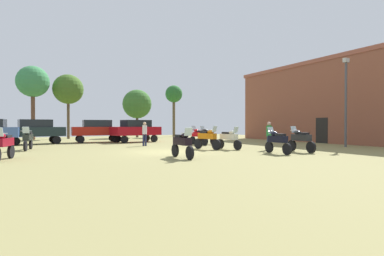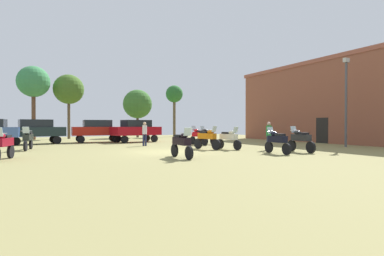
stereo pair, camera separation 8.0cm
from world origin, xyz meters
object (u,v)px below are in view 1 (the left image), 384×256
Objects in this scene: tree_1 at (174,95)px; tree_6 at (68,90)px; brick_building at (350,101)px; motorcycle_1 at (198,136)px; motorcycle_6 at (28,139)px; car_1 at (136,129)px; motorcycle_8 at (207,138)px; tree_5 at (137,104)px; tree_4 at (33,82)px; motorcycle_4 at (207,135)px; motorcycle_7 at (182,143)px; person_1 at (145,132)px; motorcycle_5 at (301,139)px; motorcycle_10 at (4,144)px; motorcycle_3 at (229,138)px; lamp_post at (346,97)px; person_2 at (269,133)px; car_2 at (97,129)px; motorcycle_2 at (277,141)px; car_5 at (35,130)px.

tree_6 is (-12.96, 0.04, 0.02)m from tree_1.
motorcycle_1 is at bearing 165.43° from brick_building.
car_1 reaches higher than motorcycle_6.
motorcycle_6 is 1.04× the size of motorcycle_8.
tree_6 reaches higher than tree_5.
tree_4 is at bearing 142.89° from brick_building.
tree_6 is at bearing 110.53° from motorcycle_1.
motorcycle_4 reaches higher than motorcycle_7.
tree_1 is at bearing 1.50° from tree_4.
person_1 is 0.26× the size of tree_1.
motorcycle_5 is at bearing -84.62° from tree_5.
motorcycle_5 is 11.00m from person_1.
brick_building is at bearing 29.52° from motorcycle_5.
motorcycle_10 is (-13.57, -5.14, -0.01)m from motorcycle_4.
motorcycle_3 is 21.33m from tree_1.
person_1 is 0.29× the size of lamp_post.
motorcycle_5 is 1.27× the size of person_2.
motorcycle_7 is at bearing -173.06° from car_2.
brick_building reaches higher than motorcycle_3.
brick_building reaches higher than car_2.
brick_building is 10.45× the size of motorcycle_10.
person_1 is (8.46, 5.63, 0.33)m from motorcycle_10.
brick_building is 3.56× the size of lamp_post.
motorcycle_3 is 22.04m from tree_6.
car_1 is at bearing -139.80° from motorcycle_6.
car_2 is at bearing -101.63° from motorcycle_10.
tree_1 is 0.94× the size of tree_6.
tree_1 is at bearing -0.17° from tree_6.
motorcycle_7 is at bearing -102.67° from tree_5.
motorcycle_2 is at bearing 125.66° from person_1.
motorcycle_3 is at bearing 164.53° from motorcycle_6.
lamp_post is (9.60, -2.97, 2.78)m from motorcycle_8.
brick_building is 14.21m from motorcycle_1.
motorcycle_2 is at bearing -150.63° from car_5.
motorcycle_8 is 0.47× the size of car_1.
lamp_post is (12.12, -7.82, 2.47)m from person_1.
motorcycle_4 is at bearing -175.51° from person_1.
motorcycle_2 is 10.12m from person_1.
brick_building is 12.68× the size of person_2.
tree_6 is at bearing 113.97° from motorcycle_2.
lamp_post is (8.11, -6.77, 2.78)m from motorcycle_1.
motorcycle_4 reaches higher than motorcycle_2.
motorcycle_4 is at bearing -49.79° from tree_4.
motorcycle_7 is at bearing 92.61° from person_1.
motorcycle_1 is 1.05× the size of motorcycle_3.
motorcycle_1 is at bearing 113.57° from motorcycle_5.
motorcycle_7 is at bearing -74.77° from tree_4.
person_1 is at bearing -158.09° from car_2.
tree_6 is (-9.55, 21.69, 4.48)m from person_2.
brick_building is at bearing 22.05° from person_2.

